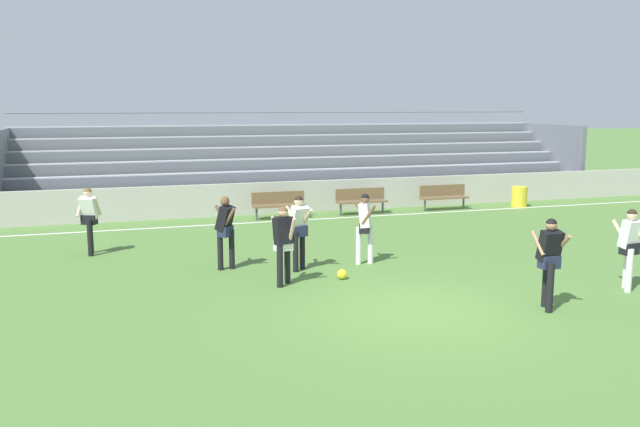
# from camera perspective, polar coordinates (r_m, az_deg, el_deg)

# --- Properties ---
(ground_plane) EXTENTS (160.00, 160.00, 0.00)m
(ground_plane) POSITION_cam_1_polar(r_m,az_deg,el_deg) (12.34, 8.47, -8.35)
(ground_plane) COLOR #517A38
(field_line_sideline) EXTENTS (44.00, 0.12, 0.01)m
(field_line_sideline) POSITION_cam_1_polar(r_m,az_deg,el_deg) (21.52, -3.41, -0.66)
(field_line_sideline) COLOR white
(field_line_sideline) RESTS_ON ground
(sideline_wall) EXTENTS (48.00, 0.16, 1.11)m
(sideline_wall) POSITION_cam_1_polar(r_m,az_deg,el_deg) (22.94, -4.41, 1.35)
(sideline_wall) COLOR #BCB7AD
(sideline_wall) RESTS_ON ground
(bleacher_stand) EXTENTS (22.81, 4.68, 3.48)m
(bleacher_stand) POSITION_cam_1_polar(r_m,az_deg,el_deg) (26.41, -0.74, 4.57)
(bleacher_stand) COLOR #B2B2B7
(bleacher_stand) RESTS_ON ground
(bench_far_right) EXTENTS (1.80, 0.40, 0.90)m
(bench_far_right) POSITION_cam_1_polar(r_m,az_deg,el_deg) (24.15, 10.67, 1.59)
(bench_far_right) COLOR brown
(bench_far_right) RESTS_ON ground
(bench_near_bin) EXTENTS (1.80, 0.40, 0.90)m
(bench_near_bin) POSITION_cam_1_polar(r_m,az_deg,el_deg) (21.91, -3.59, 0.96)
(bench_near_bin) COLOR brown
(bench_near_bin) RESTS_ON ground
(bench_far_left) EXTENTS (1.80, 0.40, 0.90)m
(bench_far_left) POSITION_cam_1_polar(r_m,az_deg,el_deg) (22.81, 3.59, 1.29)
(bench_far_left) COLOR brown
(bench_far_left) RESTS_ON ground
(trash_bin) EXTENTS (0.58, 0.58, 0.76)m
(trash_bin) POSITION_cam_1_polar(r_m,az_deg,el_deg) (25.59, 16.88, 1.40)
(trash_bin) COLOR yellow
(trash_bin) RESTS_ON ground
(player_dark_trailing_run) EXTENTS (0.45, 0.58, 1.67)m
(player_dark_trailing_run) POSITION_cam_1_polar(r_m,az_deg,el_deg) (13.69, -3.19, -2.19)
(player_dark_trailing_run) COLOR black
(player_dark_trailing_run) RESTS_ON ground
(player_white_challenging) EXTENTS (0.44, 0.65, 1.69)m
(player_white_challenging) POSITION_cam_1_polar(r_m,az_deg,el_deg) (15.56, 3.91, -0.77)
(player_white_challenging) COLOR white
(player_white_challenging) RESTS_ON ground
(player_white_on_ball) EXTENTS (0.62, 0.49, 1.71)m
(player_white_on_ball) POSITION_cam_1_polar(r_m,az_deg,el_deg) (17.49, -19.40, -0.11)
(player_white_on_ball) COLOR black
(player_white_on_ball) RESTS_ON ground
(player_white_wide_left) EXTENTS (0.48, 0.70, 1.72)m
(player_white_wide_left) POSITION_cam_1_polar(r_m,az_deg,el_deg) (14.90, -1.85, -1.09)
(player_white_wide_left) COLOR black
(player_white_wide_left) RESTS_ON ground
(player_dark_pressing_high) EXTENTS (0.52, 0.66, 1.70)m
(player_dark_pressing_high) POSITION_cam_1_polar(r_m,az_deg,el_deg) (15.15, -8.20, -1.07)
(player_dark_pressing_high) COLOR black
(player_dark_pressing_high) RESTS_ON ground
(player_dark_wide_right) EXTENTS (0.44, 0.64, 1.71)m
(player_dark_wide_right) POSITION_cam_1_polar(r_m,az_deg,el_deg) (12.75, 19.29, -3.45)
(player_dark_wide_right) COLOR black
(player_dark_wide_right) RESTS_ON ground
(player_white_dropping_back) EXTENTS (0.46, 0.65, 1.67)m
(player_white_dropping_back) POSITION_cam_1_polar(r_m,az_deg,el_deg) (14.72, 25.28, -2.26)
(player_white_dropping_back) COLOR white
(player_white_dropping_back) RESTS_ON ground
(soccer_ball) EXTENTS (0.22, 0.22, 0.22)m
(soccer_ball) POSITION_cam_1_polar(r_m,az_deg,el_deg) (14.33, 1.92, -5.29)
(soccer_ball) COLOR yellow
(soccer_ball) RESTS_ON ground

